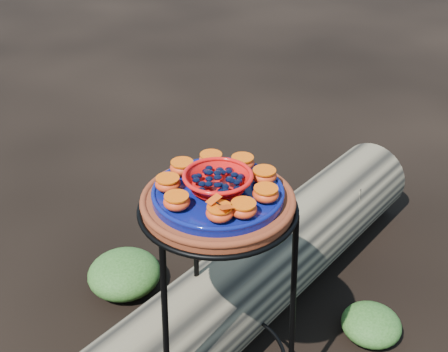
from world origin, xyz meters
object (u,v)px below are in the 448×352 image
object	(u,v)px
driftwood_log	(266,266)
cobalt_plate	(218,194)
plant_stand	(219,310)
terracotta_saucer	(218,203)
red_bowl	(218,182)

from	to	relation	value
driftwood_log	cobalt_plate	bearing A→B (deg)	-131.82
driftwood_log	plant_stand	bearing A→B (deg)	-131.82
terracotta_saucer	cobalt_plate	size ratio (longest dim) A/B	1.17
red_bowl	cobalt_plate	bearing A→B (deg)	0.00
plant_stand	red_bowl	bearing A→B (deg)	0.00
red_bowl	driftwood_log	size ratio (longest dim) A/B	0.10
cobalt_plate	red_bowl	world-z (taller)	red_bowl
red_bowl	plant_stand	bearing A→B (deg)	0.00
cobalt_plate	red_bowl	xyz separation A→B (m)	(0.00, 0.00, 0.03)
plant_stand	driftwood_log	world-z (taller)	plant_stand
plant_stand	cobalt_plate	size ratio (longest dim) A/B	2.16
cobalt_plate	driftwood_log	size ratio (longest dim) A/B	0.19
plant_stand	driftwood_log	xyz separation A→B (m)	(0.30, 0.34, -0.19)
plant_stand	terracotta_saucer	bearing A→B (deg)	0.00
red_bowl	driftwood_log	bearing A→B (deg)	48.18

